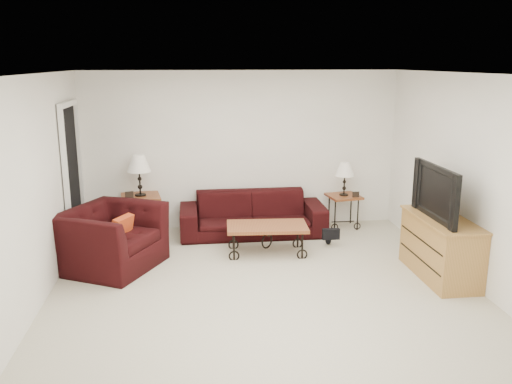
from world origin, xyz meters
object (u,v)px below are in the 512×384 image
(coffee_table, at_px, (267,239))
(tv_stand, at_px, (441,247))
(television, at_px, (444,192))
(side_table_left, at_px, (142,215))
(backpack, at_px, (329,228))
(lamp_left, at_px, (139,176))
(side_table_right, at_px, (343,211))
(armchair, at_px, (111,238))
(lamp_right, at_px, (344,179))
(sofa, at_px, (252,214))

(coffee_table, relative_size, tv_stand, 0.87)
(television, bearing_deg, side_table_left, -119.52)
(coffee_table, height_order, backpack, backpack)
(lamp_left, distance_m, television, 4.38)
(side_table_left, xyz_separation_m, coffee_table, (1.81, -1.07, -0.11))
(coffee_table, xyz_separation_m, tv_stand, (2.02, -1.08, 0.17))
(side_table_left, height_order, coffee_table, side_table_left)
(side_table_right, distance_m, armchair, 3.74)
(coffee_table, height_order, armchair, armchair)
(lamp_right, bearing_deg, television, -74.53)
(lamp_left, distance_m, coffee_table, 2.23)
(sofa, distance_m, lamp_right, 1.59)
(coffee_table, bearing_deg, side_table_right, 37.39)
(lamp_right, bearing_deg, sofa, -173.18)
(coffee_table, bearing_deg, lamp_left, 149.30)
(side_table_right, height_order, armchair, armchair)
(lamp_left, bearing_deg, coffee_table, -30.70)
(television, xyz_separation_m, backpack, (-1.05, 1.35, -0.84))
(sofa, height_order, backpack, sofa)
(side_table_right, bearing_deg, tv_stand, -74.04)
(armchair, bearing_deg, lamp_right, -41.29)
(lamp_left, bearing_deg, side_table_right, 0.00)
(lamp_right, distance_m, armchair, 3.75)
(sofa, distance_m, backpack, 1.23)
(side_table_right, relative_size, armchair, 0.44)
(coffee_table, distance_m, tv_stand, 2.30)
(lamp_left, height_order, television, television)
(television, bearing_deg, sofa, -133.25)
(side_table_right, height_order, tv_stand, tv_stand)
(side_table_right, bearing_deg, lamp_left, 180.00)
(armchair, distance_m, television, 4.23)
(side_table_left, xyz_separation_m, armchair, (-0.27, -1.33, 0.08))
(coffee_table, relative_size, television, 0.97)
(coffee_table, xyz_separation_m, backpack, (0.95, 0.26, 0.04))
(armchair, distance_m, tv_stand, 4.19)
(side_table_right, relative_size, backpack, 1.07)
(side_table_left, distance_m, side_table_right, 3.21)
(sofa, relative_size, side_table_left, 3.55)
(side_table_left, height_order, side_table_right, side_table_left)
(side_table_right, xyz_separation_m, tv_stand, (0.62, -2.16, 0.11))
(side_table_left, bearing_deg, tv_stand, -29.39)
(coffee_table, distance_m, armchair, 2.11)
(armchair, bearing_deg, side_table_right, -41.29)
(sofa, bearing_deg, side_table_left, 173.99)
(coffee_table, bearing_deg, television, -28.42)
(sofa, height_order, side_table_left, sofa)
(coffee_table, height_order, television, television)
(backpack, bearing_deg, armchair, -146.84)
(side_table_left, relative_size, side_table_right, 1.18)
(lamp_left, relative_size, backpack, 1.26)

